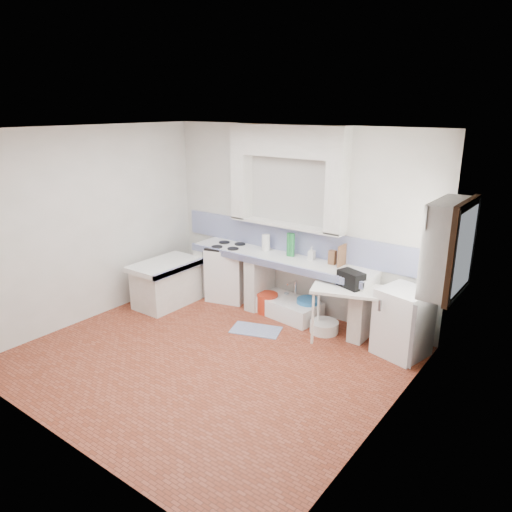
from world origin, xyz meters
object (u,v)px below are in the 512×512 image
Objects in this scene: fridge at (403,322)px; stove at (229,273)px; side_table at (346,315)px; sink at (288,308)px.

stove is at bearing -168.66° from fridge.
side_table is (2.24, -0.25, -0.05)m from stove.
sink is at bearing -169.91° from fridge.
stove is 1.21m from sink.
fridge reaches higher than stove.
sink is 1.06× the size of side_table.
side_table is at bearing -157.14° from fridge.
fridge is (1.80, -0.12, 0.32)m from sink.
sink is at bearing -16.12° from stove.
stove is 0.99× the size of fridge.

